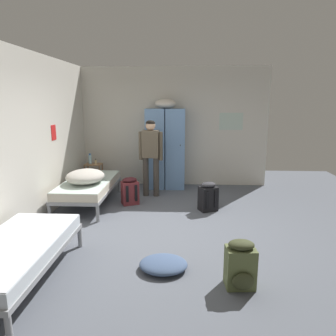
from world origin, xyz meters
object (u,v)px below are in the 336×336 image
bed_left_front (15,252)px  locker_bank (165,147)px  bedding_heap (85,176)px  backpack_maroon (130,191)px  shelf_unit (94,173)px  bed_left_rear (89,186)px  backpack_black (208,197)px  clothes_pile_denim (163,264)px  person_traveler (151,151)px  water_bottle (90,159)px  backpack_olive (240,265)px  lotion_bottle (96,162)px

bed_left_front → locker_bank: bearing=70.6°
bedding_heap → backpack_maroon: (0.80, 0.25, -0.36)m
shelf_unit → backpack_maroon: 1.58m
bed_left_rear → backpack_maroon: bearing=4.1°
shelf_unit → backpack_black: bearing=-29.5°
clothes_pile_denim → bed_left_front: bearing=-167.4°
bed_left_front → person_traveler: (1.18, 3.40, 0.60)m
bedding_heap → clothes_pile_denim: size_ratio=1.39×
shelf_unit → water_bottle: bearing=166.0°
backpack_black → clothes_pile_denim: size_ratio=0.93×
water_bottle → backpack_black: (2.67, -1.49, -0.42)m
backpack_maroon → clothes_pile_denim: (0.84, -2.46, -0.19)m
locker_bank → backpack_olive: bearing=-75.2°
bed_left_rear → backpack_olive: (2.52, -2.73, -0.12)m
lotion_bottle → backpack_olive: (2.70, -3.92, -0.37)m
lotion_bottle → bed_left_front: bearing=-87.4°
bedding_heap → clothes_pile_denim: bedding_heap is taller
backpack_black → backpack_olive: (0.18, -2.49, 0.00)m
backpack_black → clothes_pile_denim: (-0.69, -2.17, -0.19)m
bed_left_rear → clothes_pile_denim: (1.64, -2.41, -0.31)m
shelf_unit → water_bottle: size_ratio=2.34×
bedding_heap → water_bottle: bearing=103.1°
lotion_bottle → backpack_maroon: 1.54m
water_bottle → lotion_bottle: (0.15, -0.06, -0.05)m
locker_bank → backpack_olive: (1.07, -4.06, -0.71)m
bed_left_front → person_traveler: 3.64m
backpack_black → backpack_maroon: same height
bed_left_rear → backpack_black: (2.34, -0.24, -0.12)m
bed_left_rear → bed_left_front: size_ratio=1.00×
backpack_maroon → clothes_pile_denim: backpack_maroon is taller
bed_left_rear → lotion_bottle: 1.23m
bedding_heap → clothes_pile_denim: 2.81m
water_bottle → backpack_olive: size_ratio=0.44×
locker_bank → clothes_pile_denim: 3.85m
backpack_olive → clothes_pile_denim: bearing=159.8°
backpack_black → clothes_pile_denim: bearing=-107.8°
bed_left_rear → backpack_black: 2.35m
lotion_bottle → water_bottle: bearing=158.2°
bed_left_rear → lotion_bottle: (-0.18, 1.19, 0.24)m
lotion_bottle → backpack_olive: bearing=-55.4°
locker_bank → bed_left_front: size_ratio=1.09×
clothes_pile_denim → locker_bank: bearing=93.0°
lotion_bottle → backpack_olive: lotion_bottle is taller
shelf_unit → clothes_pile_denim: bearing=-62.5°
bed_left_rear → clothes_pile_denim: 2.93m
bed_left_front → backpack_olive: backpack_olive is taller
bed_left_front → clothes_pile_denim: bearing=12.6°
locker_bank → backpack_maroon: bearing=-116.8°
person_traveler → water_bottle: bearing=157.5°
locker_bank → bed_left_front: locker_bank is taller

